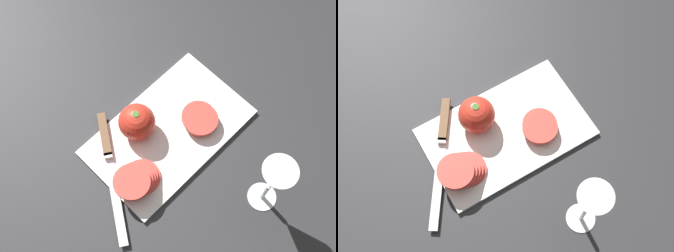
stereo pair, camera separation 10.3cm
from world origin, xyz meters
TOP-DOWN VIEW (x-y plane):
  - ground_plane at (0.00, 0.00)m, footprint 3.00×3.00m
  - cutting_board at (0.06, -0.02)m, footprint 0.36×0.22m
  - wine_glass at (0.09, -0.27)m, footprint 0.07×0.07m
  - whole_tomato at (0.01, 0.03)m, footprint 0.08×0.08m
  - knife at (-0.07, 0.04)m, footprint 0.18×0.26m
  - tomato_slice_stack_near at (0.13, -0.05)m, footprint 0.09×0.09m
  - tomato_slice_stack_far at (-0.07, -0.06)m, footprint 0.11×0.08m

SIDE VIEW (x-z plane):
  - ground_plane at x=0.00m, z-range 0.00..0.00m
  - cutting_board at x=0.06m, z-range 0.00..0.01m
  - knife at x=-0.07m, z-range 0.01..0.02m
  - tomato_slice_stack_near at x=0.13m, z-range 0.01..0.04m
  - tomato_slice_stack_far at x=-0.07m, z-range 0.01..0.05m
  - whole_tomato at x=0.01m, z-range 0.01..0.09m
  - wine_glass at x=0.09m, z-range 0.03..0.22m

